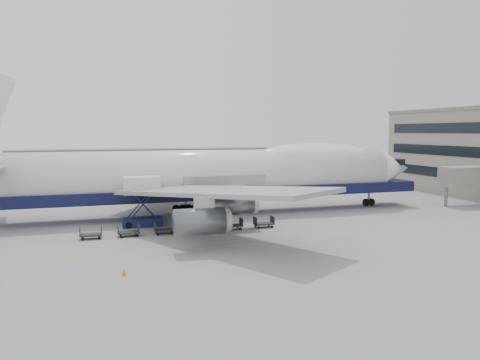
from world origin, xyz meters
name	(u,v)px	position (x,y,z in m)	size (l,w,h in m)	color
ground	(237,232)	(0.00, 0.00, 0.00)	(260.00, 260.00, 0.00)	gray
apron_line	(255,244)	(0.00, -6.00, 0.01)	(60.00, 0.15, 0.01)	gold
hangar	(115,163)	(-10.00, 70.00, 3.50)	(110.00, 8.00, 7.00)	slate
airliner	(216,174)	(0.64, 12.00, 5.62)	(67.00, 55.30, 19.98)	white
catering_truck	(142,198)	(-9.95, 6.72, 3.43)	(4.74, 3.36, 6.03)	#171C47
traffic_cone	(124,272)	(-13.42, -12.52, 0.28)	(0.40, 0.40, 0.59)	orange
dolly_0	(91,234)	(-15.90, 1.64, 0.53)	(2.30, 1.35, 1.30)	#2D2D30
dolly_1	(129,232)	(-11.96, 1.64, 0.53)	(2.30, 1.35, 1.30)	#2D2D30
dolly_2	(165,229)	(-8.01, 1.64, 0.53)	(2.30, 1.35, 1.30)	#2D2D30
dolly_3	(199,227)	(-4.07, 1.64, 0.53)	(2.30, 1.35, 1.30)	#2D2D30
dolly_4	(232,225)	(-0.12, 1.64, 0.53)	(2.30, 1.35, 1.30)	#2D2D30
dolly_5	(264,223)	(3.83, 1.64, 0.53)	(2.30, 1.35, 1.30)	#2D2D30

